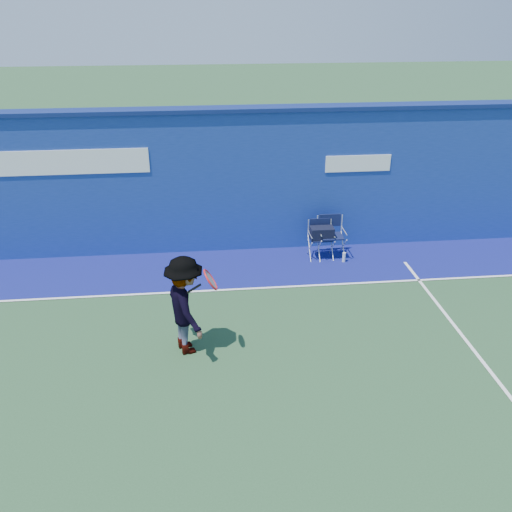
{
  "coord_description": "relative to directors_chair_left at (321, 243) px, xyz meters",
  "views": [
    {
      "loc": [
        0.32,
        -5.87,
        5.14
      ],
      "look_at": [
        1.18,
        2.6,
        1.0
      ],
      "focal_mm": 38.0,
      "sensor_mm": 36.0,
      "label": 1
    }
  ],
  "objects": [
    {
      "name": "water_bottle",
      "position": [
        0.45,
        -0.28,
        -0.23
      ],
      "size": [
        0.07,
        0.07,
        0.22
      ],
      "primitive_type": "cylinder",
      "color": "silver",
      "rests_on": "ground"
    },
    {
      "name": "tennis_player",
      "position": [
        -2.8,
        -3.09,
        0.47
      ],
      "size": [
        0.98,
        1.19,
        1.63
      ],
      "color": "#EA4738",
      "rests_on": "ground"
    },
    {
      "name": "court_lines",
      "position": [
        -2.77,
        -3.85,
        -0.33
      ],
      "size": [
        24.0,
        12.0,
        0.01
      ],
      "color": "white",
      "rests_on": "out_of_bounds_strip"
    },
    {
      "name": "directors_chair_right",
      "position": [
        0.22,
        0.01,
        -0.06
      ],
      "size": [
        0.54,
        0.48,
        0.9
      ],
      "color": "silver",
      "rests_on": "ground"
    },
    {
      "name": "out_of_bounds_strip",
      "position": [
        -2.77,
        -0.35,
        -0.34
      ],
      "size": [
        24.0,
        1.8,
        0.01
      ],
      "primitive_type": "cube",
      "color": "navy",
      "rests_on": "ground"
    },
    {
      "name": "ground",
      "position": [
        -2.77,
        -4.45,
        -0.34
      ],
      "size": [
        80.0,
        80.0,
        0.0
      ],
      "primitive_type": "plane",
      "color": "#264829",
      "rests_on": "ground"
    },
    {
      "name": "stadium_wall",
      "position": [
        -2.77,
        0.75,
        1.21
      ],
      "size": [
        24.0,
        0.5,
        3.08
      ],
      "color": "navy",
      "rests_on": "ground"
    },
    {
      "name": "directors_chair_left",
      "position": [
        0.0,
        0.0,
        0.0
      ],
      "size": [
        0.49,
        0.44,
        0.82
      ],
      "color": "silver",
      "rests_on": "ground"
    }
  ]
}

